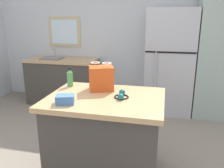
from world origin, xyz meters
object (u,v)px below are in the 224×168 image
(ear_defenders, at_px, (121,95))
(kitchen_island, at_px, (106,136))
(small_box, at_px, (65,99))
(refrigerator, at_px, (169,62))
(shopping_bag, at_px, (101,78))
(tall_cabinet, at_px, (212,58))
(bottle, at_px, (70,78))

(ear_defenders, bearing_deg, kitchen_island, -175.10)
(small_box, bearing_deg, refrigerator, 67.20)
(refrigerator, height_order, shopping_bag, refrigerator)
(shopping_bag, bearing_deg, kitchen_island, -64.81)
(kitchen_island, bearing_deg, shopping_bag, 115.19)
(kitchen_island, distance_m, refrigerator, 2.17)
(kitchen_island, xyz_separation_m, tall_cabinet, (1.34, 2.02, 0.56))
(shopping_bag, distance_m, bottle, 0.39)
(refrigerator, relative_size, shopping_bag, 5.87)
(small_box, bearing_deg, tall_cabinet, 54.12)
(shopping_bag, xyz_separation_m, bottle, (-0.39, 0.05, -0.03))
(shopping_bag, bearing_deg, bottle, 172.74)
(kitchen_island, relative_size, ear_defenders, 5.88)
(kitchen_island, bearing_deg, bottle, 151.45)
(tall_cabinet, height_order, small_box, tall_cabinet)
(small_box, height_order, ear_defenders, small_box)
(refrigerator, relative_size, tall_cabinet, 0.90)
(shopping_bag, bearing_deg, small_box, -113.76)
(refrigerator, xyz_separation_m, ear_defenders, (-0.48, -2.01, 0.01))
(refrigerator, xyz_separation_m, bottle, (-1.14, -1.75, 0.09))
(kitchen_island, distance_m, small_box, 0.64)
(refrigerator, height_order, bottle, refrigerator)
(ear_defenders, bearing_deg, tall_cabinet, 59.59)
(kitchen_island, relative_size, refrigerator, 0.64)
(shopping_bag, height_order, small_box, shopping_bag)
(refrigerator, distance_m, small_box, 2.48)
(kitchen_island, height_order, small_box, small_box)
(shopping_bag, relative_size, bottle, 1.39)
(refrigerator, bearing_deg, kitchen_island, -107.72)
(refrigerator, bearing_deg, tall_cabinet, 0.02)
(kitchen_island, height_order, bottle, bottle)
(bottle, bearing_deg, ear_defenders, -21.18)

